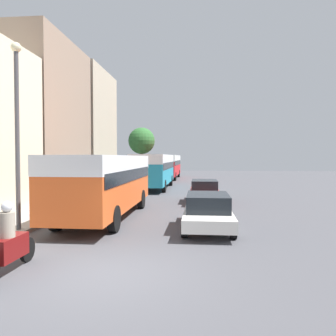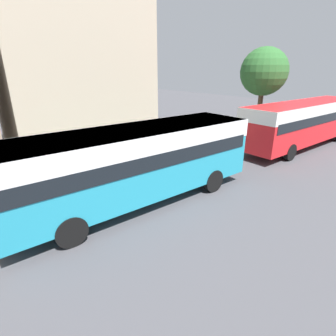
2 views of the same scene
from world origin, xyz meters
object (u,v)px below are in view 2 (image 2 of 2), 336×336
(bus_third_in_line, at_px, (305,118))
(pedestrian_walking_away, at_px, (302,117))
(pedestrian_near_curb, at_px, (222,130))
(bus_following, at_px, (136,156))

(bus_third_in_line, distance_m, pedestrian_walking_away, 6.61)
(bus_third_in_line, xyz_separation_m, pedestrian_walking_away, (-2.94, 5.85, -0.95))
(bus_third_in_line, xyz_separation_m, pedestrian_near_curb, (-4.02, -3.62, -1.00))
(pedestrian_near_curb, bearing_deg, bus_third_in_line, 42.04)
(bus_third_in_line, relative_size, pedestrian_near_curb, 7.17)
(bus_following, bearing_deg, pedestrian_near_curb, 112.64)
(bus_third_in_line, bearing_deg, bus_following, -89.90)
(bus_following, relative_size, bus_third_in_line, 0.87)
(bus_third_in_line, relative_size, pedestrian_walking_away, 6.88)
(bus_following, distance_m, pedestrian_near_curb, 10.54)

